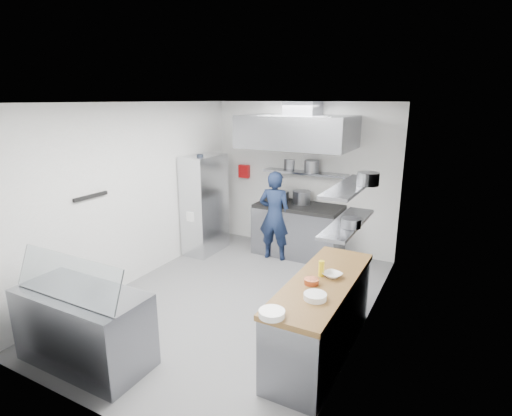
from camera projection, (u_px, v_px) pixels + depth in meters
The scene contains 35 objects.
floor at pixel (237, 300), 5.85m from camera, with size 5.00×5.00×0.00m, color slate.
ceiling at pixel (234, 102), 5.11m from camera, with size 5.00×5.00×0.00m, color silver.
wall_back at pixel (303, 177), 7.61m from camera, with size 3.60×0.02×2.80m, color white.
wall_front at pixel (83, 277), 3.35m from camera, with size 3.60×0.02×2.80m, color white.
wall_left at pixel (138, 194), 6.29m from camera, with size 5.00×0.02×2.80m, color white.
wall_right at pixel (368, 227), 4.66m from camera, with size 5.00×0.02×2.80m, color white.
gas_range at pixel (298, 231), 7.47m from camera, with size 1.60×0.80×0.90m, color gray.
cooktop at pixel (299, 206), 7.34m from camera, with size 1.57×0.78×0.06m, color black.
stock_pot_left at pixel (282, 196), 7.55m from camera, with size 0.27×0.27×0.20m, color slate.
stock_pot_mid at pixel (301, 197), 7.40m from camera, with size 0.33×0.33×0.24m, color slate.
over_range_shelf at pixel (305, 173), 7.39m from camera, with size 1.60×0.30×0.04m, color gray.
shelf_pot_a at pixel (291, 164), 7.74m from camera, with size 0.28×0.28×0.18m, color slate.
shelf_pot_b at pixel (311, 166), 7.29m from camera, with size 0.27×0.27×0.22m, color slate.
extractor_hood at pixel (297, 132), 6.83m from camera, with size 1.90×1.15×0.55m, color gray.
hood_duct at pixel (303, 109), 6.92m from camera, with size 0.55×0.55×0.24m, color slate.
red_firebox at pixel (244, 171), 8.11m from camera, with size 0.22×0.10×0.26m, color #B50E11.
chef at pixel (275, 216), 7.17m from camera, with size 0.59×0.39×1.63m, color #131F3B.
wire_rack at pixel (205, 204), 7.51m from camera, with size 0.50×0.90×1.85m, color silver.
rack_bin_a at pixel (193, 216), 7.22m from camera, with size 0.15×0.19×0.17m, color white.
rack_bin_b at pixel (201, 186), 7.34m from camera, with size 0.14×0.18×0.16m, color yellow.
rack_jar at pixel (200, 159), 7.11m from camera, with size 0.12×0.12×0.18m, color black.
knife_strip at pixel (91, 196), 5.47m from camera, with size 0.04×0.55×0.05m, color black.
prep_counter_base at pixel (321, 319), 4.55m from camera, with size 0.62×2.00×0.84m, color gray.
prep_counter_top at pixel (323, 283), 4.44m from camera, with size 0.65×2.04×0.06m, color brown.
plate_stack_a at pixel (272, 313), 3.68m from camera, with size 0.25×0.25×0.06m, color white.
plate_stack_b at pixel (315, 296), 4.00m from camera, with size 0.23×0.23×0.06m, color white.
copper_pan at pixel (311, 281), 4.32m from camera, with size 0.16×0.16×0.06m, color #B35532.
squeeze_bottle at pixel (321, 268), 4.51m from camera, with size 0.07×0.07×0.18m, color yellow.
mixing_bowl at pixel (332, 275), 4.50m from camera, with size 0.21×0.21×0.05m, color white.
wall_shelf_lower at pixel (348, 223), 4.45m from camera, with size 0.30×1.30×0.04m, color gray.
wall_shelf_upper at pixel (350, 187), 4.34m from camera, with size 0.30×1.30×0.04m, color gray.
shelf_pot_c at pixel (351, 223), 4.24m from camera, with size 0.21×0.21×0.10m, color slate.
shelf_pot_d at pixel (368, 179), 4.30m from camera, with size 0.24×0.24×0.14m, color slate.
display_case at pixel (84, 327), 4.37m from camera, with size 1.50×0.70×0.85m, color gray.
display_glass at pixel (67, 277), 4.10m from camera, with size 1.47×0.02×0.45m, color silver.
Camera 1 is at (2.73, -4.53, 2.84)m, focal length 28.00 mm.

